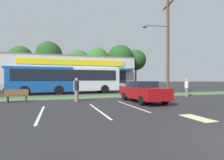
# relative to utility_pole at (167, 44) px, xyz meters

# --- Properties ---
(grass_median) EXTENTS (56.00, 2.20, 0.12)m
(grass_median) POSITION_rel_utility_pole_xyz_m (-6.27, 0.19, -5.44)
(grass_median) COLOR #386B28
(grass_median) RESTS_ON ground_plane
(curb_lip) EXTENTS (56.00, 0.24, 0.12)m
(curb_lip) POSITION_rel_utility_pole_xyz_m (-6.27, -1.03, -5.44)
(curb_lip) COLOR gray
(curb_lip) RESTS_ON ground_plane
(parking_stripe_0) EXTENTS (0.12, 4.80, 0.01)m
(parking_stripe_0) POSITION_rel_utility_pole_xyz_m (-12.13, -7.18, -5.50)
(parking_stripe_0) COLOR silver
(parking_stripe_0) RESTS_ON ground_plane
(parking_stripe_1) EXTENTS (0.12, 4.80, 0.01)m
(parking_stripe_1) POSITION_rel_utility_pole_xyz_m (-9.24, -7.13, -5.50)
(parking_stripe_1) COLOR silver
(parking_stripe_1) RESTS_ON ground_plane
(parking_stripe_2) EXTENTS (0.12, 4.80, 0.01)m
(parking_stripe_2) POSITION_rel_utility_pole_xyz_m (-6.91, -6.21, -5.50)
(parking_stripe_2) COLOR silver
(parking_stripe_2) RESTS_ON ground_plane
(lot_arrow) EXTENTS (0.70, 1.60, 0.01)m
(lot_arrow) POSITION_rel_utility_pole_xyz_m (-5.62, -10.26, -5.50)
(lot_arrow) COLOR beige
(lot_arrow) RESTS_ON ground_plane
(storefront_building) EXTENTS (23.96, 14.81, 6.17)m
(storefront_building) POSITION_rel_utility_pole_xyz_m (-8.22, 22.93, -2.41)
(storefront_building) COLOR #BCB7AD
(storefront_building) RESTS_ON ground_plane
(tree_left) EXTENTS (5.75, 5.75, 9.89)m
(tree_left) POSITION_rel_utility_pole_xyz_m (-19.72, 31.55, 1.49)
(tree_left) COLOR #473323
(tree_left) RESTS_ON ground_plane
(tree_mid_left) EXTENTS (6.27, 6.27, 10.85)m
(tree_mid_left) POSITION_rel_utility_pole_xyz_m (-13.01, 29.02, 2.19)
(tree_mid_left) COLOR #473323
(tree_mid_left) RESTS_ON ground_plane
(tree_mid) EXTENTS (6.88, 6.88, 9.84)m
(tree_mid) POSITION_rel_utility_pole_xyz_m (-5.54, 33.09, 0.89)
(tree_mid) COLOR #473323
(tree_mid) RESTS_ON ground_plane
(tree_mid_right) EXTENTS (6.28, 6.28, 10.02)m
(tree_mid_right) POSITION_rel_utility_pole_xyz_m (-1.12, 28.72, 1.36)
(tree_mid_right) COLOR #473323
(tree_mid_right) RESTS_ON ground_plane
(tree_right) EXTENTS (7.43, 7.43, 11.49)m
(tree_right) POSITION_rel_utility_pole_xyz_m (6.09, 30.81, 2.27)
(tree_right) COLOR #473323
(tree_right) RESTS_ON ground_plane
(tree_far_right) EXTENTS (6.22, 6.22, 10.70)m
(tree_far_right) POSITION_rel_utility_pole_xyz_m (11.65, 32.38, 2.07)
(tree_far_right) COLOR #473323
(tree_far_right) RESTS_ON ground_plane
(utility_pole) EXTENTS (3.13, 2.38, 10.30)m
(utility_pole) POSITION_rel_utility_pole_xyz_m (0.00, 0.00, 0.00)
(utility_pole) COLOR #4C3826
(utility_pole) RESTS_ON ground_plane
(city_bus) EXTENTS (12.62, 2.96, 3.25)m
(city_bus) POSITION_rel_utility_pole_xyz_m (-10.19, 5.28, -3.73)
(city_bus) COLOR #144793
(city_bus) RESTS_ON ground_plane
(bus_stop_bench) EXTENTS (1.60, 0.45, 0.95)m
(bus_stop_bench) POSITION_rel_utility_pole_xyz_m (-14.16, -1.93, -5.00)
(bus_stop_bench) COLOR brown
(bus_stop_bench) RESTS_ON ground_plane
(car_1) EXTENTS (4.31, 1.87, 1.56)m
(car_1) POSITION_rel_utility_pole_xyz_m (-2.98, 10.83, -4.71)
(car_1) COLOR #9E998C
(car_1) RESTS_ON ground_plane
(car_2) EXTENTS (1.93, 4.76, 1.53)m
(car_2) POSITION_rel_utility_pole_xyz_m (-5.34, -4.71, -4.70)
(car_2) COLOR maroon
(car_2) RESTS_ON ground_plane
(car_3) EXTENTS (4.57, 1.98, 1.47)m
(car_3) POSITION_rel_utility_pole_xyz_m (-10.34, 10.99, -4.74)
(car_3) COLOR #0C3F1E
(car_3) RESTS_ON ground_plane
(car_4) EXTENTS (4.73, 1.97, 1.50)m
(car_4) POSITION_rel_utility_pole_xyz_m (-16.06, 10.31, -4.72)
(car_4) COLOR #9E998C
(car_4) RESTS_ON ground_plane
(pedestrian_near_bench) EXTENTS (0.36, 0.36, 1.77)m
(pedestrian_near_bench) POSITION_rel_utility_pole_xyz_m (-9.94, -2.99, -4.61)
(pedestrian_near_bench) COLOR #726651
(pedestrian_near_bench) RESTS_ON ground_plane
(pedestrian_by_pole) EXTENTS (0.35, 0.35, 1.74)m
(pedestrian_by_pole) POSITION_rel_utility_pole_xyz_m (0.66, -2.28, -4.62)
(pedestrian_by_pole) COLOR #726651
(pedestrian_by_pole) RESTS_ON ground_plane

